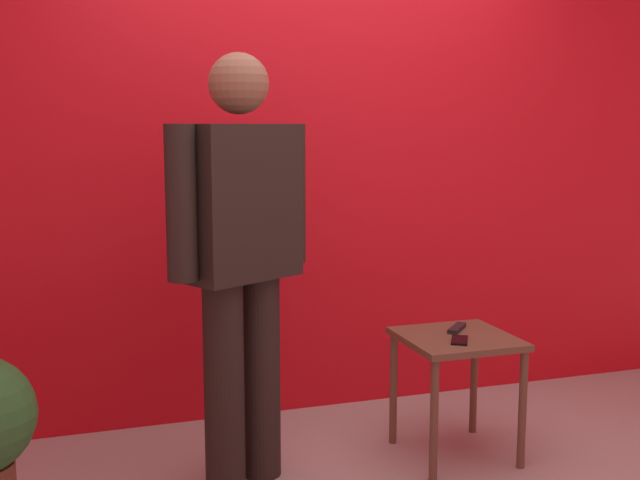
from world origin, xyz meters
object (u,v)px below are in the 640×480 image
cell_phone (460,340)px  tv_remote (457,328)px  standing_person (241,249)px  side_table (457,356)px

cell_phone → tv_remote: tv_remote is taller
cell_phone → tv_remote: bearing=95.8°
standing_person → side_table: (0.99, -0.03, -0.54)m
tv_remote → cell_phone: bearing=-71.0°
standing_person → side_table: 1.13m
side_table → standing_person: bearing=178.0°
side_table → cell_phone: size_ratio=3.96×
standing_person → tv_remote: (1.03, 0.05, -0.43)m
cell_phone → standing_person: bearing=-156.9°
standing_person → side_table: bearing=-2.0°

